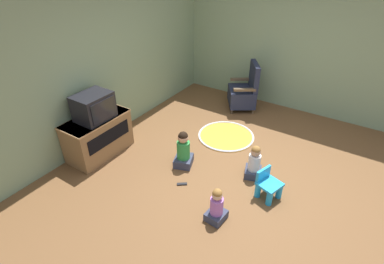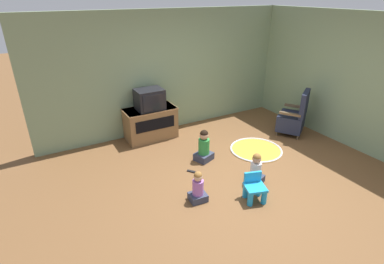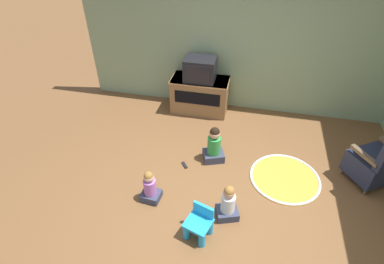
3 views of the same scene
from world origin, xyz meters
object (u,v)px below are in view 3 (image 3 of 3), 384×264
(television, at_px, (200,69))
(yellow_kid_chair, at_px, (199,224))
(child_watching_right, at_px, (228,204))
(child_watching_center, at_px, (150,188))
(black_armchair, at_px, (378,162))
(remote_control, at_px, (185,165))
(tv_cabinet, at_px, (200,94))
(child_watching_left, at_px, (214,146))

(television, xyz_separation_m, yellow_kid_chair, (0.55, -2.72, -0.70))
(child_watching_right, bearing_deg, child_watching_center, 157.27)
(television, xyz_separation_m, black_armchair, (2.82, -1.30, -0.51))
(remote_control, bearing_deg, yellow_kid_chair, 164.81)
(tv_cabinet, distance_m, television, 0.54)
(black_armchair, distance_m, remote_control, 2.77)
(yellow_kid_chair, xyz_separation_m, child_watching_left, (-0.05, 1.39, 0.08))
(child_watching_left, xyz_separation_m, remote_control, (-0.41, -0.25, -0.26))
(yellow_kid_chair, height_order, child_watching_right, child_watching_right)
(yellow_kid_chair, bearing_deg, child_watching_right, 66.25)
(television, height_order, remote_control, television)
(television, bearing_deg, black_armchair, -24.76)
(child_watching_left, relative_size, child_watching_center, 1.22)
(tv_cabinet, height_order, child_watching_left, tv_cabinet)
(television, height_order, yellow_kid_chair, television)
(tv_cabinet, xyz_separation_m, television, (0.00, -0.03, 0.54))
(yellow_kid_chair, distance_m, child_watching_center, 0.86)
(tv_cabinet, distance_m, child_watching_right, 2.56)
(child_watching_center, xyz_separation_m, remote_control, (0.29, 0.74, -0.21))
(tv_cabinet, relative_size, remote_control, 7.37)
(black_armchair, bearing_deg, yellow_kid_chair, -1.38)
(child_watching_left, bearing_deg, remote_control, -169.02)
(tv_cabinet, relative_size, child_watching_right, 1.98)
(tv_cabinet, xyz_separation_m, child_watching_right, (0.85, -2.41, -0.11))
(black_armchair, bearing_deg, television, -58.17)
(child_watching_left, relative_size, remote_control, 4.21)
(tv_cabinet, relative_size, television, 1.95)
(television, bearing_deg, child_watching_left, -69.36)
(black_armchair, xyz_separation_m, child_watching_left, (-2.32, -0.03, -0.11))
(television, bearing_deg, tv_cabinet, 90.00)
(tv_cabinet, distance_m, child_watching_center, 2.36)
(child_watching_left, bearing_deg, black_armchair, -19.84)
(child_watching_left, distance_m, remote_control, 0.55)
(child_watching_right, bearing_deg, tv_cabinet, 89.81)
(tv_cabinet, bearing_deg, black_armchair, -25.26)
(yellow_kid_chair, distance_m, remote_control, 1.24)
(tv_cabinet, xyz_separation_m, remote_control, (0.09, -1.61, -0.34))
(child_watching_right, bearing_deg, remote_control, 114.27)
(television, height_order, child_watching_left, television)
(yellow_kid_chair, xyz_separation_m, child_watching_center, (-0.76, 0.40, 0.04))
(television, bearing_deg, yellow_kid_chair, -78.58)
(tv_cabinet, distance_m, yellow_kid_chair, 2.81)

